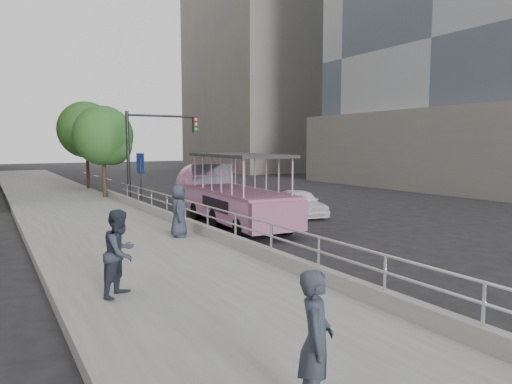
% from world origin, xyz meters
% --- Properties ---
extents(ground, '(160.00, 160.00, 0.00)m').
position_xyz_m(ground, '(0.00, 0.00, 0.00)').
color(ground, black).
extents(sidewalk, '(5.50, 80.00, 0.30)m').
position_xyz_m(sidewalk, '(-5.75, 10.00, 0.15)').
color(sidewalk, '#989893').
rests_on(sidewalk, ground).
extents(kerb_wall, '(0.24, 30.00, 0.36)m').
position_xyz_m(kerb_wall, '(-3.12, 2.00, 0.48)').
color(kerb_wall, '#A1A19C').
rests_on(kerb_wall, sidewalk).
extents(guardrail, '(0.07, 22.00, 0.71)m').
position_xyz_m(guardrail, '(-3.12, 2.00, 1.14)').
color(guardrail, silver).
rests_on(guardrail, kerb_wall).
extents(duck_boat, '(2.96, 9.34, 3.05)m').
position_xyz_m(duck_boat, '(-0.45, 5.70, 1.13)').
color(duck_boat, black).
rests_on(duck_boat, ground).
extents(car, '(2.13, 3.97, 1.29)m').
position_xyz_m(car, '(3.42, 5.61, 0.64)').
color(car, white).
rests_on(car, ground).
extents(pedestrian_near, '(0.72, 0.74, 1.71)m').
position_xyz_m(pedestrian_near, '(-6.38, -8.00, 1.16)').
color(pedestrian_near, '#29313D').
rests_on(pedestrian_near, sidewalk).
extents(pedestrian_mid, '(1.11, 1.10, 1.81)m').
position_xyz_m(pedestrian_mid, '(-7.25, -2.63, 1.21)').
color(pedestrian_mid, '#29313D').
rests_on(pedestrian_mid, sidewalk).
extents(pedestrian_far, '(0.90, 1.03, 1.78)m').
position_xyz_m(pedestrian_far, '(-3.97, 2.50, 1.19)').
color(pedestrian_far, '#29313D').
rests_on(pedestrian_far, sidewalk).
extents(parking_sign, '(0.19, 0.66, 3.01)m').
position_xyz_m(parking_sign, '(-3.00, 10.00, 1.87)').
color(parking_sign, black).
rests_on(parking_sign, ground).
extents(traffic_signal, '(4.20, 0.32, 5.20)m').
position_xyz_m(traffic_signal, '(-1.70, 12.50, 3.50)').
color(traffic_signal, black).
rests_on(traffic_signal, ground).
extents(street_tree_near, '(3.52, 3.52, 5.72)m').
position_xyz_m(street_tree_near, '(-3.30, 15.93, 3.82)').
color(street_tree_near, '#342217').
rests_on(street_tree_near, ground).
extents(street_tree_far, '(3.97, 3.97, 6.45)m').
position_xyz_m(street_tree_far, '(-3.10, 21.93, 4.31)').
color(street_tree_far, '#342217').
rests_on(street_tree_far, ground).
extents(midrise_stone_a, '(20.00, 20.00, 32.00)m').
position_xyz_m(midrise_stone_a, '(26.00, 42.00, 16.00)').
color(midrise_stone_a, gray).
rests_on(midrise_stone_a, ground).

